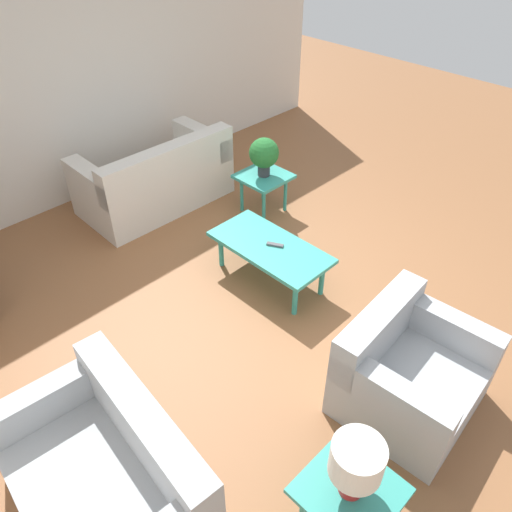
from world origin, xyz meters
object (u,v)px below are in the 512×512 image
at_px(sofa, 157,180).
at_px(side_table_plant, 264,180).
at_px(armchair, 407,373).
at_px(table_lamp, 356,463).
at_px(potted_plant, 264,154).
at_px(coffee_table, 270,249).
at_px(loveseat, 110,478).
at_px(side_table_lamp, 349,495).

bearing_deg(sofa, side_table_plant, 129.30).
height_order(armchair, table_lamp, table_lamp).
xyz_separation_m(sofa, side_table_plant, (-0.99, -0.78, 0.08)).
distance_m(side_table_plant, potted_plant, 0.33).
height_order(coffee_table, side_table_plant, side_table_plant).
bearing_deg(potted_plant, table_lamp, 141.99).
distance_m(armchair, loveseat, 2.15).
xyz_separation_m(loveseat, side_table_plant, (1.73, -3.13, 0.10)).
bearing_deg(loveseat, coffee_table, 115.04).
relative_size(sofa, coffee_table, 1.45).
height_order(armchair, loveseat, same).
relative_size(side_table_plant, side_table_lamp, 1.00).
xyz_separation_m(armchair, coffee_table, (1.68, -0.31, 0.06)).
xyz_separation_m(potted_plant, table_lamp, (-2.85, 2.23, 0.02)).
distance_m(armchair, potted_plant, 2.87).
xyz_separation_m(armchair, loveseat, (0.86, 1.97, -0.01)).
bearing_deg(side_table_plant, loveseat, 119.00).
height_order(armchair, side_table_lamp, armchair).
distance_m(side_table_lamp, table_lamp, 0.35).
height_order(coffee_table, potted_plant, potted_plant).
bearing_deg(sofa, armchair, 84.89).
height_order(armchair, side_table_plant, armchair).
bearing_deg(table_lamp, coffee_table, -35.44).
height_order(sofa, loveseat, sofa).
bearing_deg(armchair, side_table_lamp, -170.11).
height_order(loveseat, potted_plant, potted_plant).
distance_m(sofa, side_table_lamp, 4.10).
relative_size(sofa, side_table_lamp, 3.22).
height_order(loveseat, coffee_table, loveseat).
bearing_deg(potted_plant, sofa, 38.51).
distance_m(loveseat, side_table_lamp, 1.44).
xyz_separation_m(coffee_table, table_lamp, (-1.94, 1.38, 0.38)).
bearing_deg(loveseat, sofa, 144.36).
bearing_deg(table_lamp, sofa, -20.64).
relative_size(sofa, table_lamp, 4.03).
xyz_separation_m(side_table_lamp, table_lamp, (0.00, 0.00, 0.35)).
xyz_separation_m(coffee_table, potted_plant, (0.91, -0.84, 0.36)).
bearing_deg(table_lamp, side_table_plant, -38.01).
height_order(sofa, side_table_plant, sofa).
distance_m(coffee_table, table_lamp, 2.42).
relative_size(coffee_table, potted_plant, 2.69).
relative_size(loveseat, side_table_plant, 2.72).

